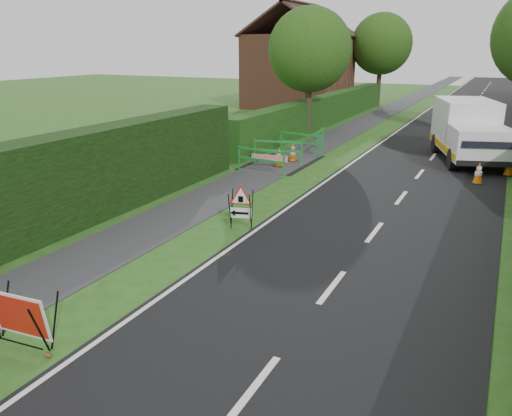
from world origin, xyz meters
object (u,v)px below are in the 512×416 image
(red_rect_sign, at_px, (20,316))
(hatchback_car, at_px, (469,119))
(triangle_sign, at_px, (240,204))
(works_van, at_px, (468,130))

(red_rect_sign, xyz_separation_m, hatchback_car, (4.52, 27.88, 0.01))
(red_rect_sign, xyz_separation_m, triangle_sign, (0.57, 6.38, 0.18))
(red_rect_sign, bearing_deg, triangle_sign, 79.75)
(hatchback_car, bearing_deg, works_van, -101.60)
(red_rect_sign, bearing_deg, hatchback_car, 75.61)
(triangle_sign, relative_size, works_van, 0.18)
(red_rect_sign, relative_size, hatchback_car, 0.36)
(triangle_sign, xyz_separation_m, works_van, (4.60, 11.79, 0.61))
(red_rect_sign, height_order, triangle_sign, triangle_sign)
(red_rect_sign, height_order, works_van, works_van)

